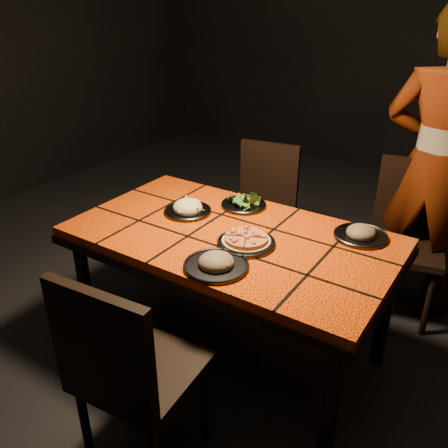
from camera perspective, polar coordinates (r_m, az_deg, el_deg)
The scene contains 11 objects.
room_shell at distance 2.13m, azimuth 1.02°, elevation 17.13°, with size 6.04×7.04×3.08m.
dining_table at distance 2.40m, azimuth 0.86°, elevation -2.75°, with size 1.62×0.92×0.75m.
chair_near at distance 1.91m, azimuth -11.71°, elevation -16.63°, with size 0.47×0.47×0.97m.
chair_far_left at distance 3.27m, azimuth 4.72°, elevation 2.63°, with size 0.47×0.47×0.92m.
chair_far_right at distance 3.07m, azimuth 21.26°, elevation -0.54°, with size 0.51×0.51×0.95m.
diner at distance 3.03m, azimuth 24.26°, elevation 6.29°, with size 0.67×0.44×1.84m, color brown.
plate_pizza at distance 2.26m, azimuth 2.69°, elevation -2.10°, with size 0.31×0.31×0.04m.
plate_pasta at distance 2.58m, azimuth -4.40°, elevation 1.83°, with size 0.26×0.26×0.08m.
plate_salad at distance 2.65m, azimuth 2.39°, elevation 2.64°, with size 0.25×0.25×0.07m.
plate_mushroom_a at distance 2.07m, azimuth -0.94°, elevation -4.65°, with size 0.29×0.29×0.10m.
plate_mushroom_b at distance 2.41m, azimuth 16.15°, elevation -1.08°, with size 0.26×0.26×0.09m.
Camera 1 is at (1.13, -1.77, 1.85)m, focal length 38.00 mm.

